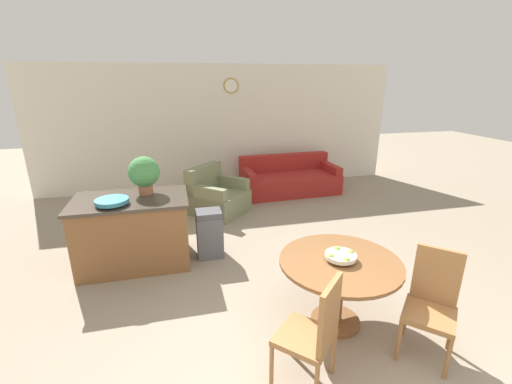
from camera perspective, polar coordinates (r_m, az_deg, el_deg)
wall_back at (r=7.81m, az=-5.81°, el=10.62°), size 8.00×0.09×2.70m
dining_table at (r=3.56m, az=13.68°, el=-13.30°), size 1.18×1.18×0.72m
dining_chair_near_left at (r=2.91m, az=9.77°, el=-21.77°), size 0.59×0.59×0.99m
dining_chair_near_right at (r=3.54m, az=27.28°, el=-15.70°), size 0.59×0.59×0.99m
fruit_bowl at (r=3.45m, az=13.96°, el=-10.29°), size 0.30×0.30×0.09m
kitchen_island at (r=4.85m, az=-19.71°, el=-6.19°), size 1.45×0.89×0.93m
teal_bowl at (r=4.51m, az=-22.89°, el=-1.41°), size 0.40×0.40×0.07m
potted_plant at (r=4.74m, az=-18.15°, el=3.02°), size 0.41×0.41×0.50m
trash_bin at (r=4.86m, az=-7.75°, el=-6.89°), size 0.35×0.31×0.68m
couch at (r=7.59m, az=5.50°, el=2.07°), size 2.10×1.08×0.78m
armchair at (r=6.43m, az=-6.53°, el=-0.85°), size 1.25×1.25×0.86m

